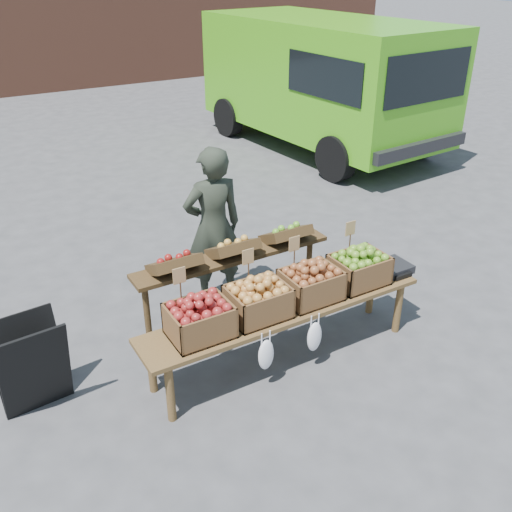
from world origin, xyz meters
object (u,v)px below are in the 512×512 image
vendor (213,227)px  crate_russet_pears (258,302)px  delivery_van (321,85)px  back_table (234,280)px  crate_green_apples (359,270)px  crate_golden_apples (200,321)px  chalkboard_sign (32,366)px  weighing_scale (392,268)px  display_bench (284,333)px  crate_red_apples (311,285)px

vendor → crate_russet_pears: size_ratio=3.40×
delivery_van → back_table: delivery_van is taller
crate_green_apples → delivery_van: bearing=57.1°
vendor → crate_green_apples: bearing=130.8°
vendor → crate_golden_apples: size_ratio=3.40×
delivery_van → back_table: 6.26m
vendor → crate_russet_pears: vendor is taller
back_table → crate_russet_pears: size_ratio=4.20×
vendor → chalkboard_sign: bearing=26.6°
weighing_scale → chalkboard_sign: bearing=171.3°
chalkboard_sign → vendor: bearing=15.6°
display_bench → crate_green_apples: 0.93m
delivery_van → crate_red_apples: bearing=-131.3°
delivery_van → display_bench: size_ratio=1.92×
delivery_van → crate_golden_apples: delivery_van is taller
crate_red_apples → weighing_scale: size_ratio=1.47×
crate_golden_apples → crate_green_apples: size_ratio=1.00×
back_table → crate_green_apples: 1.21m
chalkboard_sign → crate_red_apples: 2.43m
delivery_van → crate_green_apples: size_ratio=10.38×
back_table → weighing_scale: back_table is taller
crate_red_apples → display_bench: bearing=180.0°
vendor → back_table: 0.64m
chalkboard_sign → display_bench: size_ratio=0.31×
crate_green_apples → weighing_scale: size_ratio=1.47×
weighing_scale → crate_russet_pears: bearing=180.0°
crate_russet_pears → crate_green_apples: bearing=0.0°
crate_golden_apples → crate_red_apples: size_ratio=1.00×
vendor → delivery_van: bearing=-131.1°
back_table → crate_russet_pears: (-0.15, -0.72, 0.19)m
back_table → display_bench: back_table is taller
vendor → crate_russet_pears: bearing=86.2°
crate_red_apples → weighing_scale: 0.98m
crate_russet_pears → vendor: bearing=80.2°
chalkboard_sign → crate_green_apples: bearing=-14.9°
delivery_van → vendor: 5.80m
crate_red_apples → weighing_scale: bearing=0.0°
vendor → weighing_scale: 1.84m
chalkboard_sign → weighing_scale: bearing=-13.6°
back_table → weighing_scale: 1.55m
delivery_van → crate_russet_pears: (-4.47, -5.21, -0.45)m
chalkboard_sign → crate_golden_apples: crate_golden_apples is taller
delivery_van → crate_russet_pears: size_ratio=10.38×
back_table → crate_green_apples: back_table is taller
display_bench → crate_russet_pears: (-0.27, 0.00, 0.42)m
crate_russet_pears → crate_red_apples: bearing=0.0°
crate_golden_apples → crate_red_apples: (1.10, 0.00, 0.00)m
vendor → crate_golden_apples: bearing=64.8°
crate_red_apples → weighing_scale: crate_red_apples is taller
chalkboard_sign → crate_green_apples: size_ratio=1.66×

